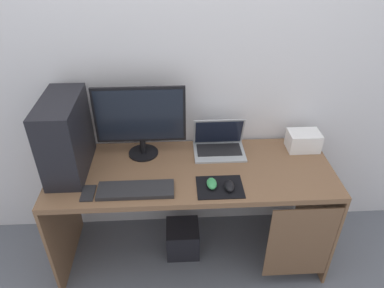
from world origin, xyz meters
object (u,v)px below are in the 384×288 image
Objects in this scene: pc_tower at (65,136)px; mouse_left at (212,183)px; laptop at (219,145)px; mouse_right at (229,186)px; subwoofer at (183,239)px; cell_phone at (88,193)px; keyboard at (136,190)px; projector at (303,141)px; monitor at (140,120)px.

mouse_left is (0.82, -0.22, -0.20)m from pc_tower.
laptop is 0.38m from mouse_right.
mouse_left is at bearing -48.37° from subwoofer.
mouse_left is 0.68m from cell_phone.
keyboard is (-0.50, -0.37, -0.03)m from laptop.
projector is at bearing 11.54° from subwoofer.
mouse_right is at bearing -14.74° from pc_tower.
mouse_right is 0.73m from subwoofer.
monitor reaches higher than subwoofer.
laptop is at bearing 92.04° from mouse_right.
laptop is 0.54m from projector.
projector is at bearing 29.09° from mouse_left.
projector is 1.36m from cell_phone.
monitor is at bearing 147.48° from subwoofer.
subwoofer is at bearing 22.40° from cell_phone.
mouse_left is at bearing 165.26° from mouse_right.
monitor is 0.66m from mouse_right.
cell_phone is (-1.31, -0.37, -0.06)m from projector.
projector is (0.54, -0.01, 0.02)m from laptop.
monitor reaches higher than mouse_left.
laptop is 0.77× the size of keyboard.
cell_phone is (-0.78, -0.00, -0.02)m from mouse_right.
monitor reaches higher than keyboard.
cell_phone is (0.14, -0.24, -0.22)m from pc_tower.
monitor reaches higher than projector.
projector is at bearing -0.56° from laptop.
mouse_left is (-0.63, -0.35, -0.04)m from projector.
pc_tower is 4.72× the size of mouse_right.
pc_tower is 4.72× the size of mouse_left.
pc_tower reaches higher than mouse_left.
projector reaches higher than cell_phone.
pc_tower is 0.97m from mouse_right.
laptop reaches higher than mouse_right.
mouse_left is at bearing -14.74° from pc_tower.
projector is at bearing 5.25° from pc_tower.
mouse_left is 0.43× the size of subwoofer.
subwoofer is at bearing -168.46° from projector.
mouse_right is 0.43× the size of subwoofer.
pc_tower reaches higher than cell_phone.
laptop is (0.48, 0.02, -0.21)m from monitor.
monitor is 2.43× the size of subwoofer.
pc_tower is 1.08× the size of keyboard.
pc_tower is 1.07m from subwoofer.
mouse_left is at bearing -150.91° from projector.
mouse_left is (0.40, -0.34, -0.23)m from monitor.
mouse_right is (0.09, -0.02, 0.00)m from mouse_left.
subwoofer is (0.52, 0.21, -0.63)m from cell_phone.
projector reaches higher than mouse_left.
cell_phone is at bearing -179.94° from mouse_right.
pc_tower reaches higher than projector.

